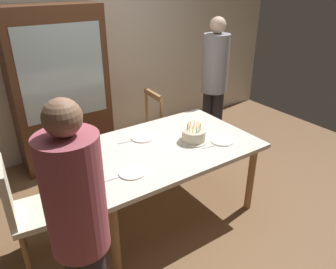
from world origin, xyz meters
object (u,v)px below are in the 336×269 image
(dining_table, at_px, (164,153))
(plate_far_side, at_px, (142,137))
(china_cabinet, at_px, (60,90))
(plate_near_celebrant, at_px, (132,172))
(plate_near_guest, at_px, (222,141))
(chair_spindle_back, at_px, (142,134))
(chair_upholstered, at_px, (26,207))
(person_celebrant, at_px, (79,224))
(person_guest, at_px, (214,79))
(birthday_cake, at_px, (194,136))

(dining_table, distance_m, plate_far_side, 0.27)
(china_cabinet, bearing_deg, plate_near_celebrant, -91.01)
(plate_near_guest, xyz_separation_m, chair_spindle_back, (-0.25, 1.11, -0.30))
(chair_spindle_back, bearing_deg, plate_near_guest, -77.38)
(dining_table, relative_size, chair_upholstered, 1.78)
(plate_near_celebrant, distance_m, plate_near_guest, 0.97)
(plate_far_side, relative_size, person_celebrant, 0.13)
(plate_near_guest, bearing_deg, plate_far_side, 140.38)
(plate_near_celebrant, relative_size, chair_spindle_back, 0.23)
(dining_table, height_order, person_guest, person_guest)
(plate_near_celebrant, xyz_separation_m, person_guest, (1.71, 0.96, 0.24))
(birthday_cake, relative_size, plate_near_celebrant, 1.27)
(plate_far_side, height_order, person_guest, person_guest)
(dining_table, height_order, person_celebrant, person_celebrant)
(plate_near_celebrant, bearing_deg, plate_far_side, 52.17)
(birthday_cake, bearing_deg, dining_table, 164.04)
(person_celebrant, bearing_deg, chair_spindle_back, 51.05)
(plate_far_side, bearing_deg, person_celebrant, -133.70)
(china_cabinet, bearing_deg, chair_upholstered, -118.88)
(plate_near_guest, height_order, person_celebrant, person_celebrant)
(chair_spindle_back, bearing_deg, person_guest, -8.31)
(person_guest, bearing_deg, dining_table, -150.11)
(chair_spindle_back, relative_size, person_guest, 0.54)
(plate_near_guest, bearing_deg, plate_near_celebrant, 180.00)
(plate_near_guest, xyz_separation_m, china_cabinet, (-0.94, 1.80, 0.19))
(plate_near_guest, relative_size, person_guest, 0.13)
(plate_near_celebrant, distance_m, person_guest, 1.98)
(chair_spindle_back, distance_m, chair_upholstered, 1.67)
(birthday_cake, bearing_deg, plate_near_guest, -36.58)
(plate_near_guest, distance_m, china_cabinet, 2.04)
(chair_spindle_back, height_order, person_celebrant, person_celebrant)
(dining_table, distance_m, person_celebrant, 1.39)
(dining_table, height_order, plate_near_guest, plate_near_guest)
(chair_upholstered, relative_size, person_guest, 0.54)
(person_celebrant, bearing_deg, person_guest, 33.15)
(birthday_cake, xyz_separation_m, china_cabinet, (-0.72, 1.64, 0.14))
(birthday_cake, xyz_separation_m, plate_far_side, (-0.37, 0.33, -0.05))
(dining_table, distance_m, chair_spindle_back, 0.93)
(plate_far_side, xyz_separation_m, plate_near_guest, (0.59, -0.49, 0.00))
(birthday_cake, relative_size, china_cabinet, 0.15)
(birthday_cake, xyz_separation_m, plate_near_celebrant, (-0.75, -0.16, -0.05))
(dining_table, xyz_separation_m, plate_far_side, (-0.08, 0.24, 0.09))
(dining_table, xyz_separation_m, birthday_cake, (0.29, -0.08, 0.14))
(dining_table, distance_m, plate_near_guest, 0.57)
(chair_upholstered, xyz_separation_m, person_celebrant, (0.14, -0.92, 0.43))
(plate_near_celebrant, xyz_separation_m, china_cabinet, (0.03, 1.80, 0.19))
(plate_near_celebrant, bearing_deg, chair_upholstered, 155.41)
(person_celebrant, bearing_deg, plate_far_side, 46.30)
(birthday_cake, xyz_separation_m, plate_near_guest, (0.22, -0.16, -0.05))
(china_cabinet, bearing_deg, person_guest, -26.57)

